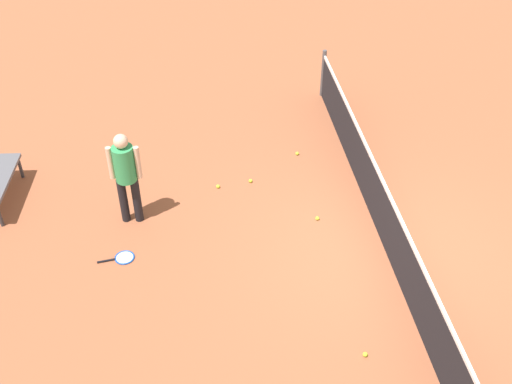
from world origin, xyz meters
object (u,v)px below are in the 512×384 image
object	(u,v)px
player_near_side	(126,171)
tennis_racket_near_player	(123,258)
tennis_ball_by_net	(365,354)
tennis_ball_stray_left	(250,181)
tennis_ball_near_player	(317,218)
tennis_ball_baseline	(297,153)
tennis_ball_midcourt	(218,186)

from	to	relation	value
player_near_side	tennis_racket_near_player	distance (m)	1.36
tennis_ball_by_net	tennis_ball_stray_left	world-z (taller)	same
tennis_ball_near_player	tennis_ball_baseline	world-z (taller)	same
tennis_racket_near_player	tennis_ball_by_net	bearing A→B (deg)	55.36
tennis_ball_near_player	tennis_ball_midcourt	distance (m)	1.92
tennis_ball_by_net	tennis_ball_midcourt	world-z (taller)	same
tennis_racket_near_player	tennis_ball_near_player	distance (m)	3.26
tennis_racket_near_player	tennis_ball_stray_left	size ratio (longest dim) A/B	9.10
tennis_ball_by_net	tennis_ball_stray_left	distance (m)	4.12
tennis_racket_near_player	tennis_ball_by_net	world-z (taller)	tennis_ball_by_net
player_near_side	tennis_racket_near_player	bearing A→B (deg)	-8.34
tennis_ball_near_player	tennis_ball_stray_left	size ratio (longest dim) A/B	1.00
tennis_ball_by_net	tennis_ball_baseline	world-z (taller)	same
tennis_ball_near_player	tennis_ball_midcourt	size ratio (longest dim) A/B	1.00
player_near_side	tennis_ball_near_player	distance (m)	3.26
tennis_racket_near_player	tennis_ball_baseline	size ratio (longest dim) A/B	9.10
tennis_ball_baseline	tennis_ball_stray_left	distance (m)	1.24
player_near_side	tennis_ball_near_player	xyz separation A→B (m)	(0.40, 3.08, -0.98)
tennis_racket_near_player	tennis_ball_baseline	xyz separation A→B (m)	(-2.44, 3.21, 0.02)
tennis_ball_by_net	tennis_ball_baseline	bearing A→B (deg)	-178.99
tennis_racket_near_player	tennis_ball_midcourt	size ratio (longest dim) A/B	9.10
player_near_side	tennis_racket_near_player	world-z (taller)	player_near_side
tennis_ball_near_player	tennis_ball_baseline	bearing A→B (deg)	-179.88
player_near_side	tennis_ball_near_player	size ratio (longest dim) A/B	25.76
tennis_ball_near_player	tennis_ball_baseline	distance (m)	1.92
tennis_ball_baseline	tennis_ball_stray_left	xyz separation A→B (m)	(0.75, -0.99, 0.00)
tennis_racket_near_player	tennis_ball_midcourt	xyz separation A→B (m)	(-1.61, 1.62, 0.02)
tennis_ball_near_player	tennis_ball_by_net	world-z (taller)	same
tennis_racket_near_player	tennis_ball_stray_left	xyz separation A→B (m)	(-1.70, 2.22, 0.02)
player_near_side	tennis_ball_baseline	world-z (taller)	player_near_side
tennis_ball_near_player	tennis_ball_by_net	size ratio (longest dim) A/B	1.00
tennis_ball_baseline	tennis_ball_stray_left	size ratio (longest dim) A/B	1.00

